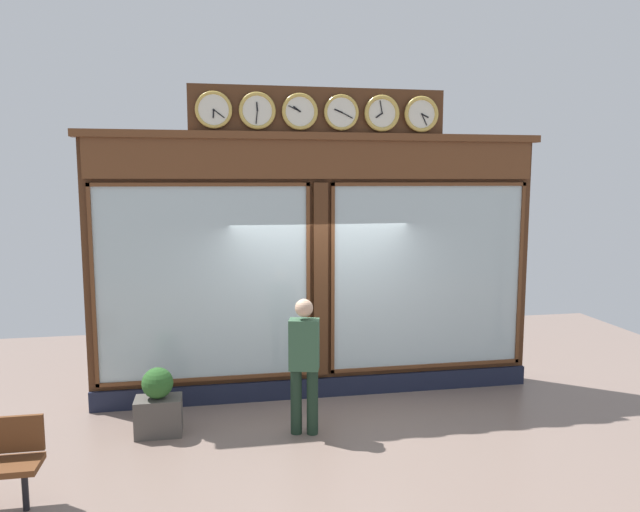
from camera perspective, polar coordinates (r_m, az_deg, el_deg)
The scene contains 5 objects.
ground_plane at distance 6.29m, azimuth 4.97°, elevation -22.26°, with size 14.00×14.00×0.00m, color #7A665B.
shop_facade at distance 8.41m, azimuth -0.15°, elevation -0.68°, with size 6.46×0.42×4.36m.
pedestrian at distance 7.28m, azimuth -1.54°, elevation -10.05°, with size 0.40×0.30×1.69m.
planter_box at distance 7.75m, azimuth -15.32°, elevation -14.69°, with size 0.56×0.36×0.46m, color #4C4742.
planter_shrub at distance 7.61m, azimuth -15.43°, elevation -11.74°, with size 0.38×0.38×0.38m, color #285623.
Camera 1 is at (1.48, 8.07, 3.10)m, focal length 33.13 mm.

